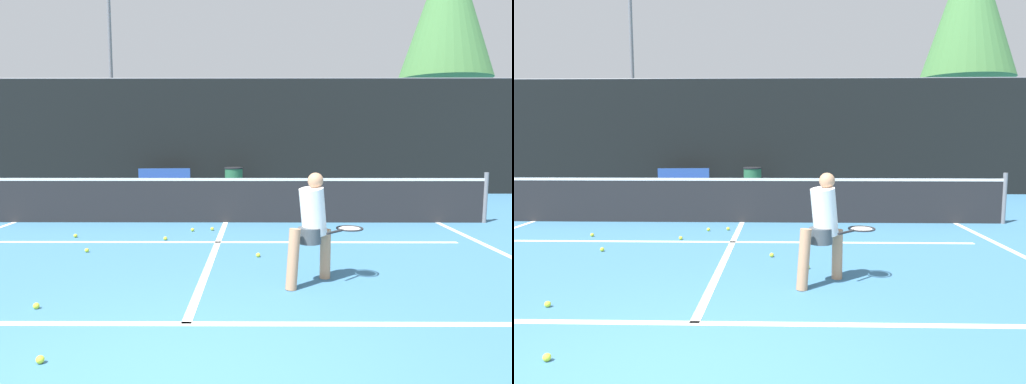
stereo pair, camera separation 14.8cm
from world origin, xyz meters
TOP-DOWN VIEW (x-y plane):
  - court_baseline_near at (0.00, 1.40)m, footprint 11.00×0.10m
  - court_service_line at (0.00, 4.89)m, footprint 8.25×0.10m
  - court_center_mark at (0.00, 4.09)m, footprint 0.10×5.37m
  - court_sideline_right at (4.51, 4.09)m, footprint 0.10×6.37m
  - net at (0.00, 6.77)m, footprint 11.09×0.09m
  - fence_back at (0.00, 11.94)m, footprint 24.00×0.06m
  - player_practicing at (1.36, 2.68)m, footprint 1.10×0.76m
  - tennis_ball_scattered_0 at (-0.20, 5.91)m, footprint 0.07×0.07m
  - tennis_ball_scattered_1 at (-1.63, 1.79)m, footprint 0.07×0.07m
  - tennis_ball_scattered_2 at (1.20, 3.29)m, footprint 0.07×0.07m
  - tennis_ball_scattered_3 at (-0.57, 5.82)m, footprint 0.07×0.07m
  - tennis_ball_scattered_4 at (-2.00, 4.18)m, footprint 0.07×0.07m
  - tennis_ball_scattered_5 at (-1.04, 0.62)m, footprint 0.07×0.07m
  - tennis_ball_scattered_6 at (-0.94, 5.05)m, footprint 0.07×0.07m
  - tennis_ball_scattered_7 at (0.69, 3.90)m, footprint 0.07×0.07m
  - tennis_ball_scattered_8 at (-2.61, 5.26)m, footprint 0.07×0.07m
  - courtside_bench at (-2.21, 11.17)m, footprint 1.61×0.52m
  - trash_bin at (-0.06, 11.21)m, footprint 0.57×0.57m
  - parked_car at (3.32, 15.68)m, footprint 1.88×4.25m
  - floodlight_mast at (-5.82, 17.79)m, footprint 1.10×0.24m
  - tree_west at (8.89, 17.74)m, footprint 3.96×3.96m
  - tree_mid at (1.67, 16.91)m, footprint 3.76×3.76m
  - tree_east at (-7.31, 21.23)m, footprint 3.07×3.07m
  - building_far at (0.00, 29.65)m, footprint 36.00×2.40m

SIDE VIEW (x-z plane):
  - court_baseline_near at x=0.00m, z-range 0.00..0.01m
  - court_service_line at x=0.00m, z-range 0.00..0.01m
  - court_center_mark at x=0.00m, z-range 0.00..0.01m
  - court_sideline_right at x=4.51m, z-range 0.00..0.01m
  - tennis_ball_scattered_0 at x=-0.20m, z-range 0.00..0.07m
  - tennis_ball_scattered_1 at x=-1.63m, z-range 0.00..0.07m
  - tennis_ball_scattered_2 at x=1.20m, z-range 0.00..0.07m
  - tennis_ball_scattered_3 at x=-0.57m, z-range 0.00..0.07m
  - tennis_ball_scattered_4 at x=-2.00m, z-range 0.00..0.07m
  - tennis_ball_scattered_5 at x=-1.04m, z-range 0.00..0.07m
  - tennis_ball_scattered_6 at x=-0.94m, z-range 0.00..0.07m
  - tennis_ball_scattered_7 at x=0.69m, z-range 0.00..0.07m
  - tennis_ball_scattered_8 at x=-2.61m, z-range 0.00..0.07m
  - trash_bin at x=-0.06m, z-range 0.00..0.90m
  - courtside_bench at x=-2.21m, z-range 0.04..0.90m
  - net at x=0.00m, z-range -0.02..1.05m
  - parked_car at x=3.32m, z-range -0.10..1.20m
  - player_practicing at x=1.36m, z-range 0.05..1.42m
  - fence_back at x=0.00m, z-range -0.01..3.69m
  - building_far at x=0.00m, z-range 0.00..4.88m
  - tree_east at x=-7.31m, z-range 1.30..4.89m
  - tree_mid at x=1.67m, z-range 1.62..5.84m
  - floodlight_mast at x=-5.82m, z-range 1.21..11.07m
  - tree_west at x=8.89m, z-range 2.18..12.74m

